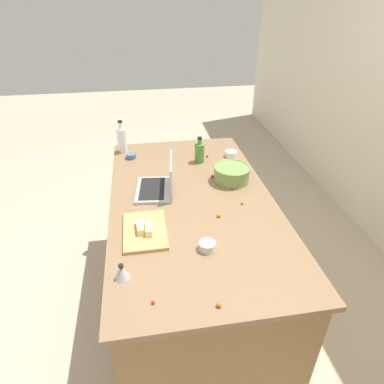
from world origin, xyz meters
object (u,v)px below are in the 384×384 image
(bottle_vinegar, at_px, (122,140))
(kitchen_timer, at_px, (122,272))
(butter_stick_left, at_px, (140,227))
(mixing_bowl_large, at_px, (232,173))
(ramekin_medium, at_px, (208,246))
(ramekin_wide, at_px, (231,154))
(laptop, at_px, (160,185))
(cutting_board, at_px, (145,231))
(butter_stick_right, at_px, (149,228))
(ramekin_small, at_px, (131,156))
(bottle_olive, at_px, (200,152))

(bottle_vinegar, distance_m, kitchen_timer, 1.35)
(butter_stick_left, bearing_deg, kitchen_timer, -16.20)
(mixing_bowl_large, relative_size, kitchen_timer, 3.15)
(bottle_vinegar, relative_size, ramekin_medium, 3.00)
(ramekin_wide, bearing_deg, mixing_bowl_large, -14.66)
(laptop, bearing_deg, cutting_board, -15.49)
(bottle_vinegar, distance_m, butter_stick_right, 1.07)
(bottle_vinegar, bearing_deg, cutting_board, 6.82)
(ramekin_small, bearing_deg, ramekin_wide, 82.49)
(laptop, xyz_separation_m, ramekin_small, (-0.51, -0.17, -0.03))
(laptop, relative_size, butter_stick_left, 3.03)
(kitchen_timer, bearing_deg, cutting_board, 160.01)
(bottle_vinegar, height_order, butter_stick_left, bottle_vinegar)
(butter_stick_left, bearing_deg, ramekin_small, -177.45)
(laptop, height_order, bottle_vinegar, bottle_vinegar)
(kitchen_timer, bearing_deg, butter_stick_right, 155.34)
(cutting_board, xyz_separation_m, kitchen_timer, (0.31, -0.11, 0.03))
(cutting_board, bearing_deg, ramekin_medium, 58.43)
(laptop, bearing_deg, ramekin_medium, 17.98)
(mixing_bowl_large, height_order, kitchen_timer, mixing_bowl_large)
(cutting_board, xyz_separation_m, butter_stick_right, (0.02, 0.02, 0.03))
(laptop, distance_m, kitchen_timer, 0.75)
(cutting_board, bearing_deg, mixing_bowl_large, 127.67)
(bottle_olive, relative_size, ramekin_small, 2.60)
(cutting_board, bearing_deg, bottle_olive, 150.54)
(butter_stick_left, relative_size, ramekin_wide, 1.23)
(bottle_olive, xyz_separation_m, ramekin_wide, (-0.04, 0.25, -0.05))
(butter_stick_left, bearing_deg, bottle_vinegar, -174.40)
(ramekin_small, bearing_deg, mixing_bowl_large, 55.35)
(laptop, bearing_deg, ramekin_wide, 125.50)
(bottle_vinegar, height_order, ramekin_small, bottle_vinegar)
(butter_stick_left, bearing_deg, mixing_bowl_large, 126.57)
(laptop, distance_m, butter_stick_left, 0.42)
(mixing_bowl_large, xyz_separation_m, butter_stick_right, (0.47, -0.57, -0.02))
(bottle_olive, xyz_separation_m, cutting_board, (0.77, -0.43, -0.07))
(kitchen_timer, bearing_deg, ramekin_wide, 144.58)
(bottle_olive, xyz_separation_m, kitchen_timer, (1.08, -0.55, -0.04))
(laptop, relative_size, ramekin_medium, 3.96)
(mixing_bowl_large, distance_m, kitchen_timer, 1.05)
(mixing_bowl_large, bearing_deg, ramekin_wide, 165.34)
(bottle_olive, bearing_deg, ramekin_medium, -7.82)
(bottle_olive, distance_m, cutting_board, 0.89)
(bottle_olive, xyz_separation_m, butter_stick_right, (0.78, -0.41, -0.04))
(ramekin_medium, relative_size, kitchen_timer, 1.10)
(ramekin_wide, bearing_deg, bottle_olive, -80.02)
(ramekin_small, xyz_separation_m, ramekin_medium, (1.10, 0.37, 0.00))
(bottle_vinegar, height_order, cutting_board, bottle_vinegar)
(ramekin_small, xyz_separation_m, ramekin_wide, (0.10, 0.75, 0.00))
(butter_stick_right, bearing_deg, kitchen_timer, -24.66)
(butter_stick_left, xyz_separation_m, butter_stick_right, (0.02, 0.05, 0.00))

